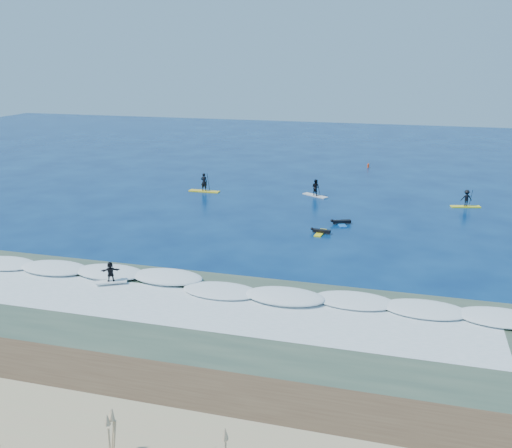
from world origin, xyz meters
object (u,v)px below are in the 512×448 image
(sup_paddler_center, at_px, (315,189))
(wave_surfer, at_px, (111,273))
(sup_paddler_left, at_px, (204,185))
(prone_paddler_near, at_px, (321,232))
(marker_buoy, at_px, (368,165))
(sup_paddler_right, at_px, (466,199))
(prone_paddler_far, at_px, (341,222))

(sup_paddler_center, height_order, wave_surfer, sup_paddler_center)
(sup_paddler_center, bearing_deg, sup_paddler_left, -143.22)
(prone_paddler_near, relative_size, marker_buoy, 3.25)
(sup_paddler_right, relative_size, wave_surfer, 1.47)
(sup_paddler_left, distance_m, sup_paddler_center, 11.70)
(sup_paddler_left, xyz_separation_m, prone_paddler_far, (15.43, -8.07, -0.56))
(sup_paddler_left, height_order, prone_paddler_near, sup_paddler_left)
(sup_paddler_left, height_order, marker_buoy, sup_paddler_left)
(sup_paddler_left, relative_size, prone_paddler_far, 1.43)
(sup_paddler_right, xyz_separation_m, prone_paddler_near, (-11.94, -11.89, -0.60))
(prone_paddler_near, xyz_separation_m, prone_paddler_far, (1.23, 3.08, 0.01))
(sup_paddler_center, bearing_deg, prone_paddler_far, -36.87)
(prone_paddler_near, height_order, wave_surfer, wave_surfer)
(sup_paddler_right, distance_m, marker_buoy, 20.19)
(wave_surfer, relative_size, marker_buoy, 2.93)
(sup_paddler_right, distance_m, prone_paddler_far, 13.87)
(sup_paddler_left, distance_m, sup_paddler_right, 26.15)
(sup_paddler_center, xyz_separation_m, prone_paddler_near, (2.57, -12.36, -0.61))
(sup_paddler_left, xyz_separation_m, marker_buoy, (15.56, 17.92, -0.43))
(sup_paddler_right, bearing_deg, marker_buoy, 107.44)
(sup_paddler_right, height_order, marker_buoy, sup_paddler_right)
(marker_buoy, bearing_deg, wave_surfer, -105.97)
(sup_paddler_left, relative_size, prone_paddler_near, 1.54)
(wave_surfer, bearing_deg, sup_paddler_left, 68.86)
(sup_paddler_left, bearing_deg, prone_paddler_far, -27.17)
(sup_paddler_center, height_order, sup_paddler_right, sup_paddler_center)
(prone_paddler_near, bearing_deg, marker_buoy, 2.66)
(sup_paddler_center, relative_size, prone_paddler_near, 1.33)
(marker_buoy, bearing_deg, prone_paddler_far, -90.28)
(prone_paddler_near, distance_m, wave_surfer, 17.91)
(sup_paddler_right, bearing_deg, prone_paddler_near, -149.29)
(wave_surfer, height_order, marker_buoy, wave_surfer)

